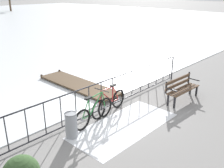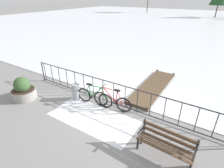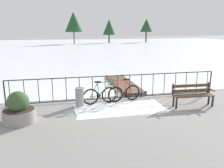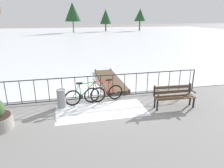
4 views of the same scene
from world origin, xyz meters
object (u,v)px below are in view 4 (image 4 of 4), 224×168
park_bench (174,95)px  trash_bin (61,98)px  bicycle_near_railing (104,93)px  bicycle_second (85,95)px

park_bench → trash_bin: 4.44m
bicycle_near_railing → trash_bin: bearing=-172.1°
bicycle_near_railing → trash_bin: bicycle_near_railing is taller
park_bench → trash_bin: park_bench is taller
bicycle_near_railing → trash_bin: 1.77m
bicycle_near_railing → park_bench: bicycle_near_railing is taller
park_bench → bicycle_near_railing: bearing=155.2°
bicycle_near_railing → bicycle_second: size_ratio=1.00×
bicycle_near_railing → bicycle_second: (-0.80, -0.13, 0.00)m
bicycle_second → park_bench: 3.54m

